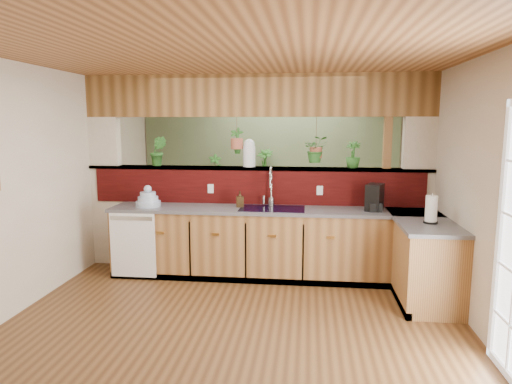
# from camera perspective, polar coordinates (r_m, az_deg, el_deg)

# --- Properties ---
(ground) EXTENTS (4.60, 7.00, 0.01)m
(ground) POSITION_cam_1_polar(r_m,az_deg,el_deg) (5.13, -1.79, -14.00)
(ground) COLOR #533419
(ground) RESTS_ON ground
(ceiling) EXTENTS (4.60, 7.00, 0.01)m
(ceiling) POSITION_cam_1_polar(r_m,az_deg,el_deg) (4.77, -1.94, 16.18)
(ceiling) COLOR brown
(ceiling) RESTS_ON ground
(wall_back) EXTENTS (4.60, 0.02, 2.60)m
(wall_back) POSITION_cam_1_polar(r_m,az_deg,el_deg) (8.24, 1.71, 3.97)
(wall_back) COLOR beige
(wall_back) RESTS_ON ground
(wall_front) EXTENTS (4.60, 0.02, 2.60)m
(wall_front) POSITION_cam_1_polar(r_m,az_deg,el_deg) (1.53, -22.51, -18.36)
(wall_front) COLOR beige
(wall_front) RESTS_ON ground
(wall_left) EXTENTS (0.02, 7.00, 2.60)m
(wall_left) POSITION_cam_1_polar(r_m,az_deg,el_deg) (5.60, -25.84, 0.86)
(wall_left) COLOR beige
(wall_left) RESTS_ON ground
(wall_right) EXTENTS (0.02, 7.00, 2.60)m
(wall_right) POSITION_cam_1_polar(r_m,az_deg,el_deg) (4.99, 25.24, 0.05)
(wall_right) COLOR beige
(wall_right) RESTS_ON ground
(pass_through_partition) EXTENTS (4.60, 0.21, 2.60)m
(pass_through_partition) POSITION_cam_1_polar(r_m,az_deg,el_deg) (6.12, 0.27, 1.30)
(pass_through_partition) COLOR beige
(pass_through_partition) RESTS_ON ground
(pass_through_ledge) EXTENTS (4.60, 0.21, 0.04)m
(pass_through_ledge) POSITION_cam_1_polar(r_m,az_deg,el_deg) (6.10, -0.01, 2.97)
(pass_through_ledge) COLOR brown
(pass_through_ledge) RESTS_ON ground
(header_beam) EXTENTS (4.60, 0.15, 0.55)m
(header_beam) POSITION_cam_1_polar(r_m,az_deg,el_deg) (6.08, -0.01, 11.96)
(header_beam) COLOR brown
(header_beam) RESTS_ON ground
(sage_backwall) EXTENTS (4.55, 0.02, 2.55)m
(sage_backwall) POSITION_cam_1_polar(r_m,az_deg,el_deg) (8.22, 1.70, 3.96)
(sage_backwall) COLOR #5F734E
(sage_backwall) RESTS_ON ground
(countertop) EXTENTS (4.14, 1.52, 0.90)m
(countertop) POSITION_cam_1_polar(r_m,az_deg,el_deg) (5.76, 7.80, -6.80)
(countertop) COLOR brown
(countertop) RESTS_ON ground
(dishwasher) EXTENTS (0.58, 0.03, 0.82)m
(dishwasher) POSITION_cam_1_polar(r_m,az_deg,el_deg) (5.97, -15.15, -6.39)
(dishwasher) COLOR white
(dishwasher) RESTS_ON ground
(navy_sink) EXTENTS (0.82, 0.50, 0.18)m
(navy_sink) POSITION_cam_1_polar(r_m,az_deg,el_deg) (5.79, 2.03, -2.84)
(navy_sink) COLOR black
(navy_sink) RESTS_ON countertop
(faucet) EXTENTS (0.23, 0.23, 0.52)m
(faucet) POSITION_cam_1_polar(r_m,az_deg,el_deg) (5.88, 1.84, 0.87)
(faucet) COLOR #B7B7B2
(faucet) RESTS_ON countertop
(dish_stack) EXTENTS (0.32, 0.32, 0.28)m
(dish_stack) POSITION_cam_1_polar(r_m,az_deg,el_deg) (6.06, -13.34, -0.96)
(dish_stack) COLOR #A4B6D3
(dish_stack) RESTS_ON countertop
(soap_dispenser) EXTENTS (0.11, 0.11, 0.20)m
(soap_dispenser) POSITION_cam_1_polar(r_m,az_deg,el_deg) (5.87, -2.02, -0.89)
(soap_dispenser) COLOR #3A2915
(soap_dispenser) RESTS_ON countertop
(coffee_maker) EXTENTS (0.17, 0.30, 0.33)m
(coffee_maker) POSITION_cam_1_polar(r_m,az_deg,el_deg) (5.81, 14.61, -0.77)
(coffee_maker) COLOR black
(coffee_maker) RESTS_ON countertop
(paper_towel) EXTENTS (0.15, 0.15, 0.32)m
(paper_towel) POSITION_cam_1_polar(r_m,az_deg,el_deg) (5.26, 21.06, -2.09)
(paper_towel) COLOR black
(paper_towel) RESTS_ON countertop
(glass_jar) EXTENTS (0.17, 0.17, 0.37)m
(glass_jar) POSITION_cam_1_polar(r_m,az_deg,el_deg) (6.09, -0.86, 4.90)
(glass_jar) COLOR silver
(glass_jar) RESTS_ON pass_through_ledge
(ledge_plant_left) EXTENTS (0.25, 0.21, 0.40)m
(ledge_plant_left) POSITION_cam_1_polar(r_m,az_deg,el_deg) (6.38, -12.13, 5.03)
(ledge_plant_left) COLOR #265B1F
(ledge_plant_left) RESTS_ON pass_through_ledge
(ledge_plant_right) EXTENTS (0.23, 0.23, 0.35)m
(ledge_plant_right) POSITION_cam_1_polar(r_m,az_deg,el_deg) (6.07, 12.03, 4.59)
(ledge_plant_right) COLOR #265B1F
(ledge_plant_right) RESTS_ON pass_through_ledge
(hanging_plant_a) EXTENTS (0.20, 0.16, 0.46)m
(hanging_plant_a) POSITION_cam_1_polar(r_m,az_deg,el_deg) (6.11, -2.42, 7.44)
(hanging_plant_a) COLOR brown
(hanging_plant_a) RESTS_ON header_beam
(hanging_plant_b) EXTENTS (0.33, 0.29, 0.53)m
(hanging_plant_b) POSITION_cam_1_polar(r_m,az_deg,el_deg) (6.03, 7.53, 6.71)
(hanging_plant_b) COLOR brown
(hanging_plant_b) RESTS_ON header_beam
(shelving_console) EXTENTS (1.52, 0.77, 0.98)m
(shelving_console) POSITION_cam_1_polar(r_m,az_deg,el_deg) (8.14, -0.96, -1.77)
(shelving_console) COLOR black
(shelving_console) RESTS_ON ground
(shelf_plant_a) EXTENTS (0.26, 0.20, 0.43)m
(shelf_plant_a) POSITION_cam_1_polar(r_m,az_deg,el_deg) (8.14, -5.12, 3.22)
(shelf_plant_a) COLOR #265B1F
(shelf_plant_a) RESTS_ON shelving_console
(shelf_plant_b) EXTENTS (0.35, 0.35, 0.53)m
(shelf_plant_b) POSITION_cam_1_polar(r_m,az_deg,el_deg) (8.00, 1.09, 3.50)
(shelf_plant_b) COLOR #265B1F
(shelf_plant_b) RESTS_ON shelving_console
(floor_plant) EXTENTS (0.86, 0.79, 0.82)m
(floor_plant) POSITION_cam_1_polar(r_m,az_deg,el_deg) (6.93, 4.49, -4.42)
(floor_plant) COLOR #265B1F
(floor_plant) RESTS_ON ground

